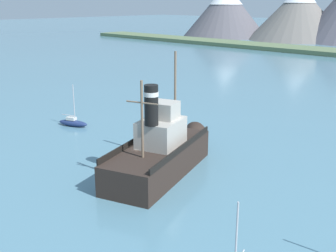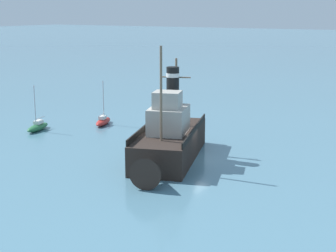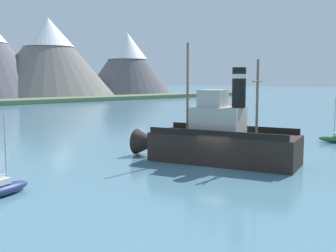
# 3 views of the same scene
# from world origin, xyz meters

# --- Properties ---
(ground_plane) EXTENTS (600.00, 600.00, 0.00)m
(ground_plane) POSITION_xyz_m (0.00, 0.00, 0.00)
(ground_plane) COLOR teal
(old_tugboat) EXTENTS (8.10, 14.71, 9.90)m
(old_tugboat) POSITION_xyz_m (1.56, 1.29, 1.83)
(old_tugboat) COLOR #2D231E
(old_tugboat) RESTS_ON ground
(sailboat_green) EXTENTS (2.04, 3.96, 4.90)m
(sailboat_green) POSITION_xyz_m (19.20, -0.90, 0.43)
(sailboat_green) COLOR #286B3D
(sailboat_green) RESTS_ON ground
(sailboat_red) EXTENTS (2.34, 3.95, 4.90)m
(sailboat_red) POSITION_xyz_m (15.01, -6.75, 0.43)
(sailboat_red) COLOR #B22823
(sailboat_red) RESTS_ON ground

